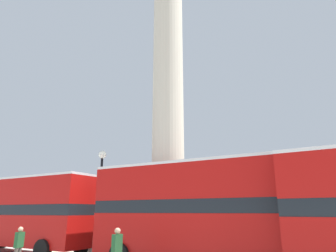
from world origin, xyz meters
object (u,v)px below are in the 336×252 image
at_px(bus_b, 24,211).
at_px(street_lamp, 100,189).
at_px(bus_c, 210,209).
at_px(monument_column, 168,111).
at_px(pedestrian_by_plinth, 117,249).
at_px(pedestrian_near_lamp, 19,245).

bearing_deg(bus_b, street_lamp, 21.05).
xyz_separation_m(bus_b, bus_c, (11.69, -0.04, 0.07)).
xyz_separation_m(monument_column, pedestrian_by_plinth, (1.13, -6.21, -7.42)).
height_order(monument_column, pedestrian_near_lamp, monument_column).
distance_m(street_lamp, pedestrian_near_lamp, 5.41).
distance_m(bus_c, pedestrian_near_lamp, 8.35).
xyz_separation_m(monument_column, bus_c, (3.79, -3.43, -5.96)).
distance_m(bus_b, pedestrian_by_plinth, 9.56).
bearing_deg(street_lamp, bus_b, -160.94).
height_order(bus_b, street_lamp, street_lamp).
bearing_deg(bus_c, pedestrian_by_plinth, -132.25).
bearing_deg(pedestrian_by_plinth, bus_c, 135.99).
bearing_deg(bus_c, pedestrian_near_lamp, -156.06).
bearing_deg(pedestrian_by_plinth, monument_column, -169.90).
relative_size(bus_b, street_lamp, 1.76).
bearing_deg(monument_column, bus_c, -42.14).
bearing_deg(monument_column, street_lamp, -151.86).
xyz_separation_m(bus_c, pedestrian_near_lamp, (-7.60, -3.13, -1.49)).
relative_size(monument_column, bus_c, 2.38).
distance_m(bus_b, street_lamp, 4.83).
distance_m(bus_c, street_lamp, 7.53).
distance_m(pedestrian_near_lamp, pedestrian_by_plinth, 4.95).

